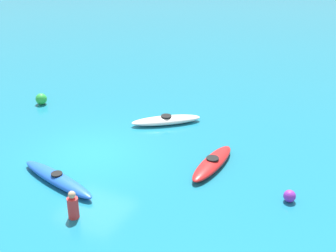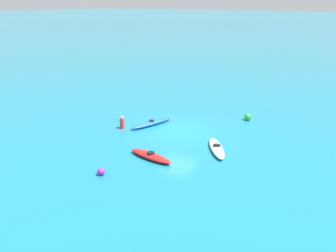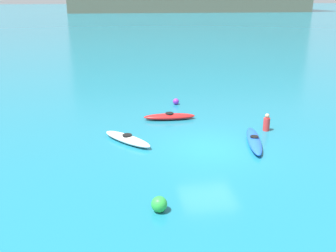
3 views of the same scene
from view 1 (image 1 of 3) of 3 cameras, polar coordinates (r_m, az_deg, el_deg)
name	(u,v)px [view 1 (image 1 of 3)]	position (r m, az deg, el deg)	size (l,w,h in m)	color
ground_plane	(92,154)	(17.14, -9.31, -3.41)	(600.00, 600.00, 0.00)	#19728C
kayak_blue	(57,179)	(15.56, -13.40, -6.29)	(1.40, 3.43, 0.37)	blue
kayak_red	(212,163)	(16.09, 5.45, -4.53)	(2.81, 0.81, 0.37)	red
kayak_white	(166,120)	(19.17, -0.22, 0.72)	(2.36, 2.67, 0.37)	white
buoy_green	(41,99)	(21.85, -15.26, 3.22)	(0.51, 0.51, 0.51)	green
buoy_purple	(290,196)	(14.73, 14.66, -8.29)	(0.38, 0.38, 0.38)	purple
person_near_shore	(73,206)	(13.76, -11.56, -9.58)	(0.43, 0.43, 0.88)	red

